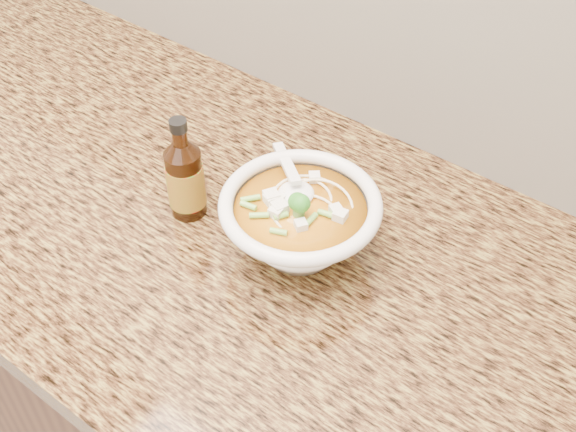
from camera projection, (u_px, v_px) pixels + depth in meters
The scene contains 4 objects.
cabinet at pixel (194, 363), 1.41m from camera, with size 4.00×0.65×0.86m, color black.
counter_slab at pixel (167, 194), 1.10m from camera, with size 4.00×0.68×0.04m, color olive.
soup_bowl at pixel (300, 225), 0.95m from camera, with size 0.22×0.21×0.12m.
hot_sauce_bottle at pixel (185, 179), 1.00m from camera, with size 0.07×0.07×0.16m.
Camera 1 is at (0.63, 1.14, 1.62)m, focal length 45.00 mm.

